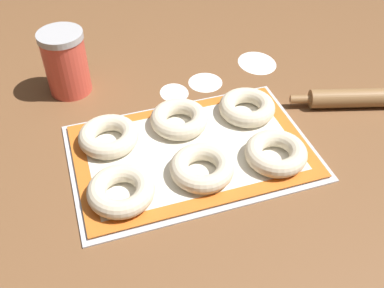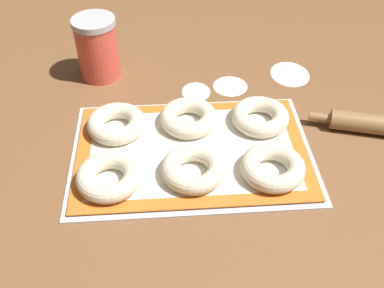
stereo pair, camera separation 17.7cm
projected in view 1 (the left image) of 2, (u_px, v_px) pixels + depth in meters
The scene contains 14 objects.
ground_plane at pixel (197, 152), 1.01m from camera, with size 2.80×2.80×0.00m, color brown.
baking_tray at pixel (192, 153), 1.00m from camera, with size 0.54×0.36×0.01m.
baking_mat at pixel (192, 151), 1.00m from camera, with size 0.51×0.33×0.00m.
bagel_front_left at pixel (121, 191), 0.89m from camera, with size 0.14×0.14×0.04m.
bagel_front_center at pixel (202, 168), 0.93m from camera, with size 0.14×0.14×0.04m.
bagel_front_right at pixel (276, 153), 0.96m from camera, with size 0.14×0.14×0.04m.
bagel_back_left at pixel (109, 136), 1.00m from camera, with size 0.14×0.14×0.04m.
bagel_back_center at pixel (179, 119), 1.05m from camera, with size 0.14×0.14×0.04m.
bagel_back_right at pixel (247, 107), 1.08m from camera, with size 0.14×0.14×0.04m.
flour_canister at pixel (66, 62), 1.13m from camera, with size 0.11×0.11×0.17m.
rolling_pin at pixel (379, 97), 1.12m from camera, with size 0.44×0.14×0.05m.
flour_patch_near at pixel (257, 63), 1.28m from camera, with size 0.11×0.12×0.00m.
flour_patch_far at pixel (205, 82), 1.21m from camera, with size 0.09×0.09×0.00m.
flour_patch_side at pixel (174, 92), 1.17m from camera, with size 0.07×0.09×0.00m.
Camera 1 is at (-0.24, -0.69, 0.70)m, focal length 42.00 mm.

